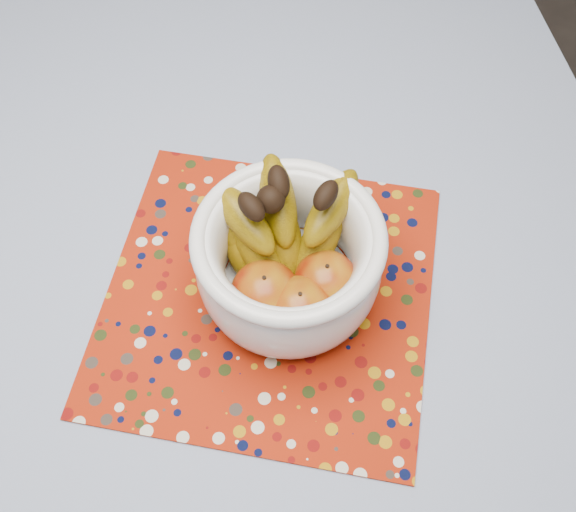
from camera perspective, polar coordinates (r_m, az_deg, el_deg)
The scene contains 4 objects.
table at distance 1.02m, azimuth -8.11°, elevation -1.56°, with size 1.20×1.20×0.75m.
tablecloth at distance 0.96m, azimuth -8.70°, elevation 0.86°, with size 1.32×1.32×0.01m, color slate.
placemat at distance 0.90m, azimuth -1.66°, elevation -3.28°, with size 0.43×0.43×0.00m, color #9A1D08.
fruit_bowl at distance 0.83m, azimuth -0.22°, elevation 0.29°, with size 0.27×0.25×0.19m.
Camera 1 is at (0.07, -0.52, 1.56)m, focal length 42.00 mm.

